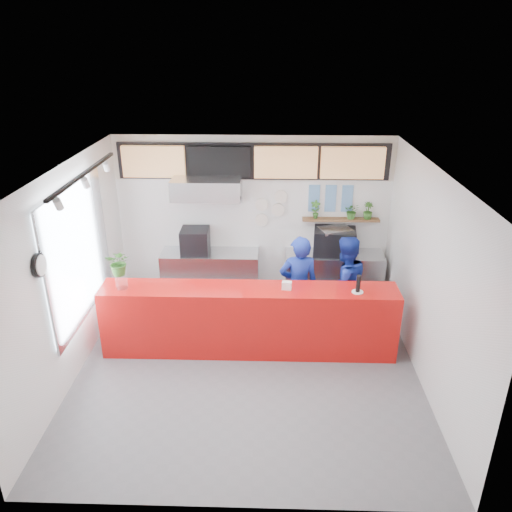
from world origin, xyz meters
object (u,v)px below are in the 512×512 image
at_px(service_counter, 249,320).
at_px(panini_oven, 195,241).
at_px(staff_center, 298,287).
at_px(staff_right, 344,286).
at_px(pepper_mill, 358,283).
at_px(espresso_machine, 334,242).

distance_m(service_counter, panini_oven, 2.17).
bearing_deg(panini_oven, staff_center, -35.45).
bearing_deg(staff_center, staff_right, 179.72).
xyz_separation_m(panini_oven, pepper_mill, (2.67, -1.88, 0.12)).
relative_size(service_counter, staff_center, 2.60).
bearing_deg(espresso_machine, pepper_mill, -80.06).
distance_m(service_counter, staff_center, 0.99).
bearing_deg(service_counter, panini_oven, 120.54).
xyz_separation_m(espresso_machine, staff_right, (0.03, -1.20, -0.29)).
bearing_deg(service_counter, pepper_mill, -2.78).
bearing_deg(staff_center, pepper_mill, 138.18).
relative_size(espresso_machine, pepper_mill, 2.86).
height_order(staff_right, pepper_mill, staff_right).
distance_m(service_counter, espresso_machine, 2.41).
distance_m(service_counter, staff_right, 1.66).
distance_m(espresso_machine, staff_right, 1.23).
distance_m(staff_center, staff_right, 0.74).
bearing_deg(espresso_machine, staff_right, -82.58).
bearing_deg(service_counter, staff_center, 34.39).
height_order(panini_oven, espresso_machine, espresso_machine).
xyz_separation_m(espresso_machine, staff_center, (-0.71, -1.27, -0.27)).
bearing_deg(staff_center, service_counter, 28.78).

